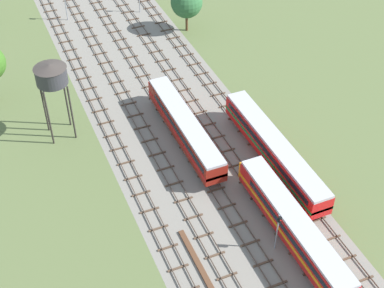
{
  "coord_description": "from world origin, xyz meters",
  "views": [
    {
      "loc": [
        -21.65,
        -20.88,
        49.07
      ],
      "look_at": [
        0.0,
        30.02,
        1.5
      ],
      "focal_mm": 52.6,
      "sensor_mm": 36.0,
      "label": 1
    }
  ],
  "objects_px": {
    "passenger_coach_centre_right_near": "(274,149)",
    "signal_post_near": "(278,228)",
    "diesel_railcar_centre_left_mid": "(185,127)",
    "signal_post_nearest": "(65,1)",
    "diesel_railcar_centre_nearest": "(293,225)",
    "water_tower": "(51,75)"
  },
  "relations": [
    {
      "from": "passenger_coach_centre_right_near",
      "to": "signal_post_near",
      "type": "height_order",
      "value": "signal_post_near"
    },
    {
      "from": "signal_post_near",
      "to": "diesel_railcar_centre_left_mid",
      "type": "bearing_deg",
      "value": 95.98
    },
    {
      "from": "signal_post_nearest",
      "to": "signal_post_near",
      "type": "relative_size",
      "value": 1.11
    },
    {
      "from": "diesel_railcar_centre_nearest",
      "to": "signal_post_nearest",
      "type": "relative_size",
      "value": 3.43
    },
    {
      "from": "diesel_railcar_centre_left_mid",
      "to": "water_tower",
      "type": "xyz_separation_m",
      "value": [
        -14.8,
        8.14,
        6.95
      ]
    },
    {
      "from": "passenger_coach_centre_right_near",
      "to": "signal_post_nearest",
      "type": "height_order",
      "value": "signal_post_nearest"
    },
    {
      "from": "passenger_coach_centre_right_near",
      "to": "water_tower",
      "type": "bearing_deg",
      "value": 144.62
    },
    {
      "from": "diesel_railcar_centre_nearest",
      "to": "diesel_railcar_centre_left_mid",
      "type": "bearing_deg",
      "value": 101.98
    },
    {
      "from": "passenger_coach_centre_right_near",
      "to": "water_tower",
      "type": "relative_size",
      "value": 1.98
    },
    {
      "from": "diesel_railcar_centre_left_mid",
      "to": "signal_post_nearest",
      "type": "height_order",
      "value": "signal_post_nearest"
    },
    {
      "from": "water_tower",
      "to": "signal_post_nearest",
      "type": "relative_size",
      "value": 1.86
    },
    {
      "from": "water_tower",
      "to": "signal_post_nearest",
      "type": "distance_m",
      "value": 33.0
    },
    {
      "from": "diesel_railcar_centre_nearest",
      "to": "diesel_railcar_centre_left_mid",
      "type": "relative_size",
      "value": 1.0
    },
    {
      "from": "diesel_railcar_centre_nearest",
      "to": "water_tower",
      "type": "relative_size",
      "value": 1.84
    },
    {
      "from": "diesel_railcar_centre_nearest",
      "to": "passenger_coach_centre_right_near",
      "type": "distance_m",
      "value": 12.64
    },
    {
      "from": "passenger_coach_centre_right_near",
      "to": "water_tower",
      "type": "height_order",
      "value": "water_tower"
    },
    {
      "from": "diesel_railcar_centre_nearest",
      "to": "signal_post_nearest",
      "type": "distance_m",
      "value": 60.92
    },
    {
      "from": "water_tower",
      "to": "passenger_coach_centre_right_near",
      "type": "bearing_deg",
      "value": -35.38
    },
    {
      "from": "diesel_railcar_centre_left_mid",
      "to": "passenger_coach_centre_right_near",
      "type": "bearing_deg",
      "value": -44.53
    },
    {
      "from": "passenger_coach_centre_right_near",
      "to": "signal_post_nearest",
      "type": "distance_m",
      "value": 50.4
    },
    {
      "from": "diesel_railcar_centre_left_mid",
      "to": "signal_post_near",
      "type": "height_order",
      "value": "signal_post_near"
    },
    {
      "from": "diesel_railcar_centre_nearest",
      "to": "water_tower",
      "type": "height_order",
      "value": "water_tower"
    }
  ]
}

